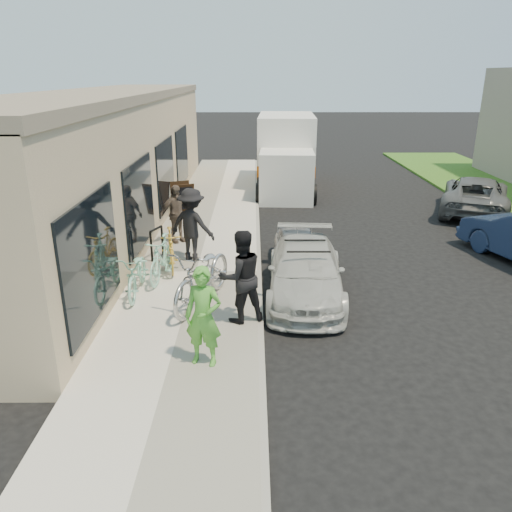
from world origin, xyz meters
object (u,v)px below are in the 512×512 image
object	(u,v)px
cruiser_bike_a	(162,258)
sedan_silver	(297,250)
woman_rider	(203,317)
moving_truck	(286,157)
tandem_bike	(203,275)
man_standing	(241,276)
far_car_gray	(475,195)
bike_rack	(157,240)
sandwich_board	(183,199)
cruiser_bike_b	(137,273)
bystander_b	(176,214)
bystander_a	(192,225)
cruiser_bike_c	(171,249)
sedan_white	(306,271)

from	to	relation	value
cruiser_bike_a	sedan_silver	bearing A→B (deg)	26.66
sedan_silver	woman_rider	distance (m)	5.14
moving_truck	tandem_bike	bearing A→B (deg)	-98.44
man_standing	far_car_gray	bearing A→B (deg)	-156.34
bike_rack	sandwich_board	distance (m)	4.34
cruiser_bike_b	bystander_b	distance (m)	3.65
man_standing	moving_truck	bearing A→B (deg)	-120.18
cruiser_bike_b	bike_rack	bearing A→B (deg)	87.33
sandwich_board	far_car_gray	world-z (taller)	far_car_gray
far_car_gray	bystander_a	size ratio (longest dim) A/B	2.46
moving_truck	bystander_a	xyz separation A→B (m)	(-2.98, -9.46, -0.27)
sandwich_board	cruiser_bike_c	world-z (taller)	sandwich_board
woman_rider	sedan_silver	bearing A→B (deg)	82.01
cruiser_bike_c	bystander_a	xyz separation A→B (m)	(0.47, 0.60, 0.45)
far_car_gray	woman_rider	distance (m)	13.46
sedan_silver	far_car_gray	xyz separation A→B (m)	(6.85, 5.46, 0.15)
sedan_white	moving_truck	world-z (taller)	moving_truck
bike_rack	tandem_bike	world-z (taller)	tandem_bike
tandem_bike	cruiser_bike_b	bearing A→B (deg)	-179.37
cruiser_bike_b	bystander_a	bearing A→B (deg)	63.01
sedan_silver	cruiser_bike_a	xyz separation A→B (m)	(-3.24, -1.07, 0.17)
sandwich_board	cruiser_bike_a	bearing A→B (deg)	-110.31
sedan_white	sedan_silver	world-z (taller)	sedan_white
man_standing	cruiser_bike_b	bearing A→B (deg)	-52.20
bike_rack	far_car_gray	xyz separation A→B (m)	(10.48, 5.13, -0.00)
sandwich_board	bystander_a	size ratio (longest dim) A/B	0.58
sandwich_board	sedan_white	size ratio (longest dim) A/B	0.27
tandem_bike	bystander_b	bearing A→B (deg)	125.90
tandem_bike	cruiser_bike_c	size ratio (longest dim) A/B	1.48
bike_rack	tandem_bike	bearing A→B (deg)	-61.82
sedan_white	far_car_gray	distance (m)	9.88
tandem_bike	bystander_a	world-z (taller)	bystander_a
sandwich_board	cruiser_bike_b	size ratio (longest dim) A/B	0.61
bike_rack	cruiser_bike_c	xyz separation A→B (m)	(0.48, -0.72, -0.01)
moving_truck	cruiser_bike_a	xyz separation A→B (m)	(-3.55, -10.73, -0.70)
bike_rack	cruiser_bike_c	world-z (taller)	cruiser_bike_c
cruiser_bike_b	cruiser_bike_c	size ratio (longest dim) A/B	1.11
tandem_bike	bystander_b	distance (m)	4.31
far_car_gray	tandem_bike	distance (m)	11.97
sedan_white	sedan_silver	distance (m)	1.71
sedan_white	far_car_gray	xyz separation A→B (m)	(6.80, 7.17, 0.06)
sandwich_board	moving_truck	world-z (taller)	moving_truck
bike_rack	sedan_silver	size ratio (longest dim) A/B	0.29
sandwich_board	tandem_bike	size ratio (longest dim) A/B	0.45
sedan_silver	cruiser_bike_b	size ratio (longest dim) A/B	1.60
bike_rack	moving_truck	distance (m)	10.16
bike_rack	sedan_white	world-z (taller)	sedan_white
sedan_white	woman_rider	xyz separation A→B (m)	(-1.97, -3.03, 0.42)
far_car_gray	cruiser_bike_a	world-z (taller)	far_car_gray
sandwich_board	sedan_white	world-z (taller)	sandwich_board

